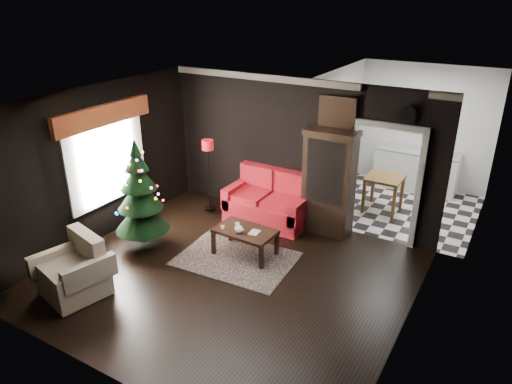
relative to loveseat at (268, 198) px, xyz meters
The scene contains 26 objects.
floor 2.15m from the loveseat, 78.96° to the right, with size 5.50×5.50×0.00m, color black.
ceiling 3.11m from the loveseat, 78.96° to the right, with size 5.50×5.50×0.00m, color white.
wall_back 1.08m from the loveseat, 48.37° to the left, with size 5.50×5.50×0.00m, color black.
wall_front 4.66m from the loveseat, 84.98° to the right, with size 5.50×5.50×0.00m, color black.
wall_left 3.25m from the loveseat, 138.90° to the right, with size 5.50×5.50×0.00m, color black.
wall_right 3.86m from the loveseat, 33.06° to the right, with size 5.50×5.50×0.00m, color black.
doorway 2.22m from the loveseat, 12.09° to the left, with size 1.10×0.10×2.10m, color silver, non-canonical shape.
left_window 3.11m from the loveseat, 141.31° to the right, with size 0.05×1.60×1.40m, color white.
valance 3.40m from the loveseat, 140.32° to the right, with size 0.12×2.10×0.35m, color #973F21.
kitchen_floor 2.91m from the loveseat, 42.88° to the left, with size 3.00×3.00×0.00m, color silver.
kitchen_window 4.17m from the loveseat, 58.30° to the left, with size 0.70×0.06×0.70m, color white.
rug 1.62m from the loveseat, 81.41° to the right, with size 1.93×1.40×0.01m, color #533548.
loveseat is the anchor object (origin of this frame).
curio_cabinet 1.25m from the loveseat, 10.83° to the left, with size 0.90×0.45×1.90m, color black, non-canonical shape.
floor_lamp 1.28m from the loveseat, 167.40° to the right, with size 0.25×0.25×1.48m, color black, non-canonical shape.
christmas_tree 2.51m from the loveseat, 126.09° to the right, with size 0.94×0.94×1.79m, color black, non-canonical shape.
armchair 3.84m from the loveseat, 110.04° to the right, with size 0.87×0.87×0.89m, color #BFAB95, non-canonical shape.
coffee_table 1.37m from the loveseat, 78.11° to the right, with size 1.04×0.62×0.47m, color black, non-canonical shape.
teapot 1.48m from the loveseat, 80.48° to the right, with size 0.16×0.16×0.15m, color white, non-canonical shape.
cup_a 1.28m from the loveseat, 85.68° to the right, with size 0.08×0.08×0.07m, color white.
cup_b 1.46m from the loveseat, 93.15° to the right, with size 0.06×0.06×0.05m, color white.
book 1.39m from the loveseat, 73.48° to the right, with size 0.16×0.02×0.21m, color #7F6B5F.
wall_clock 3.04m from the loveseat, ahead, with size 0.32×0.32×0.06m, color silver.
painting 2.13m from the loveseat, 19.40° to the left, with size 0.62×0.05×0.52m, color #A77C44.
kitchen_counter 3.79m from the loveseat, 56.31° to the left, with size 1.80×0.60×0.90m, color silver.
kitchen_table 2.45m from the loveseat, 42.51° to the left, with size 0.70×0.70×0.75m, color brown, non-canonical shape.
Camera 1 is at (3.66, -5.33, 4.27)m, focal length 33.13 mm.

